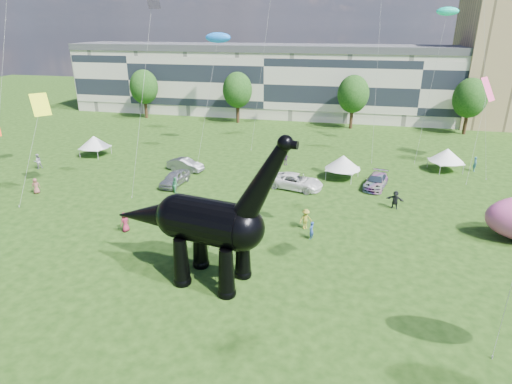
# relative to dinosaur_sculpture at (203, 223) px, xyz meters

# --- Properties ---
(ground) EXTENTS (220.00, 220.00, 0.00)m
(ground) POSITION_rel_dinosaur_sculpture_xyz_m (0.63, -3.47, -4.27)
(ground) COLOR #16330C
(ground) RESTS_ON ground
(terrace_row) EXTENTS (78.00, 11.00, 12.00)m
(terrace_row) POSITION_rel_dinosaur_sculpture_xyz_m (-7.37, 58.53, 1.73)
(terrace_row) COLOR beige
(terrace_row) RESTS_ON ground
(tree_far_left) EXTENTS (5.20, 5.20, 9.44)m
(tree_far_left) POSITION_rel_dinosaur_sculpture_xyz_m (-29.37, 49.53, 2.03)
(tree_far_left) COLOR #382314
(tree_far_left) RESTS_ON ground
(tree_mid_left) EXTENTS (5.20, 5.20, 9.44)m
(tree_mid_left) POSITION_rel_dinosaur_sculpture_xyz_m (-11.37, 49.53, 2.03)
(tree_mid_left) COLOR #382314
(tree_mid_left) RESTS_ON ground
(tree_mid_right) EXTENTS (5.20, 5.20, 9.44)m
(tree_mid_right) POSITION_rel_dinosaur_sculpture_xyz_m (8.63, 49.53, 2.03)
(tree_mid_right) COLOR #382314
(tree_mid_right) RESTS_ON ground
(tree_far_right) EXTENTS (5.20, 5.20, 9.44)m
(tree_far_right) POSITION_rel_dinosaur_sculpture_xyz_m (26.63, 49.53, 2.03)
(tree_far_right) COLOR #382314
(tree_far_right) RESTS_ON ground
(dinosaur_sculpture) EXTENTS (13.88, 4.81, 11.30)m
(dinosaur_sculpture) POSITION_rel_dinosaur_sculpture_xyz_m (0.00, 0.00, 0.00)
(dinosaur_sculpture) COLOR black
(dinosaur_sculpture) RESTS_ON ground
(car_silver) EXTENTS (2.32, 4.80, 1.58)m
(car_silver) POSITION_rel_dinosaur_sculpture_xyz_m (-9.57, 16.90, -3.48)
(car_silver) COLOR #B2B3B7
(car_silver) RESTS_ON ground
(car_grey) EXTENTS (4.76, 2.45, 1.49)m
(car_grey) POSITION_rel_dinosaur_sculpture_xyz_m (-10.30, 21.82, -3.52)
(car_grey) COLOR slate
(car_grey) RESTS_ON ground
(car_white) EXTENTS (6.33, 3.91, 1.63)m
(car_white) POSITION_rel_dinosaur_sculpture_xyz_m (3.63, 18.87, -3.45)
(car_white) COLOR white
(car_white) RESTS_ON ground
(car_dark) EXTENTS (3.05, 5.31, 1.45)m
(car_dark) POSITION_rel_dinosaur_sculpture_xyz_m (12.11, 21.19, -3.54)
(car_dark) COLOR #595960
(car_dark) RESTS_ON ground
(gazebo_near) EXTENTS (4.86, 4.86, 2.79)m
(gazebo_near) POSITION_rel_dinosaur_sculpture_xyz_m (8.38, 23.30, -2.30)
(gazebo_near) COLOR silver
(gazebo_near) RESTS_ON ground
(gazebo_far) EXTENTS (5.12, 5.12, 2.79)m
(gazebo_far) POSITION_rel_dinosaur_sculpture_xyz_m (20.45, 29.08, -2.31)
(gazebo_far) COLOR white
(gazebo_far) RESTS_ON ground
(gazebo_left) EXTENTS (4.24, 4.24, 2.73)m
(gazebo_left) POSITION_rel_dinosaur_sculpture_xyz_m (-24.59, 25.03, -2.35)
(gazebo_left) COLOR silver
(gazebo_left) RESTS_ON ground
(visitors) EXTENTS (53.01, 25.25, 1.86)m
(visitors) POSITION_rel_dinosaur_sculpture_xyz_m (-2.35, 14.75, -3.38)
(visitors) COLOR maroon
(visitors) RESTS_ON ground
(kites) EXTENTS (53.24, 52.44, 24.42)m
(kites) POSITION_rel_dinosaur_sculpture_xyz_m (13.40, 10.21, 11.57)
(kites) COLOR #ED400F
(kites) RESTS_ON ground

